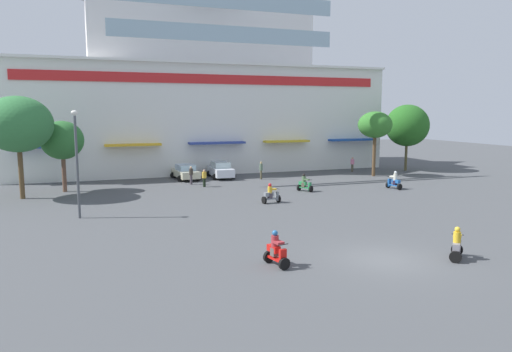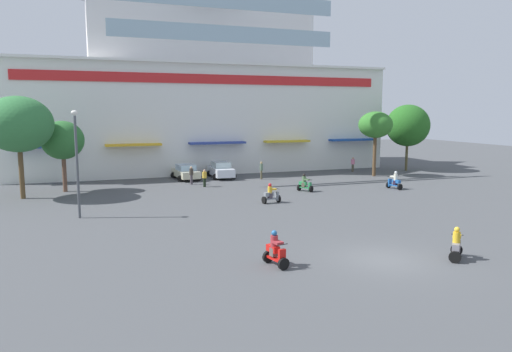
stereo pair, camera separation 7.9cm
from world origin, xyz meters
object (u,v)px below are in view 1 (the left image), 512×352
Objects in this scene: plaza_tree_2 at (62,140)px; pedestrian_2 at (204,177)px; plaza_tree_0 at (18,124)px; pedestrian_0 at (261,169)px; plaza_tree_1 at (375,125)px; scooter_rider_3 at (305,184)px; scooter_rider_1 at (394,182)px; scooter_rider_4 at (276,251)px; scooter_rider_0 at (271,195)px; pedestrian_3 at (191,174)px; parked_car_0 at (186,172)px; streetlamp_near at (77,156)px; scooter_rider_2 at (457,246)px; plaza_tree_3 at (407,126)px; parked_car_1 at (221,170)px; pedestrian_1 at (352,164)px.

pedestrian_2 is at bearing -7.23° from plaza_tree_2.
plaza_tree_0 is 21.44m from pedestrian_0.
plaza_tree_0 is at bearing -142.26° from plaza_tree_2.
scooter_rider_3 is (-10.66, -6.01, -4.58)m from plaza_tree_1.
scooter_rider_1 is 22.99m from scooter_rider_4.
pedestrian_3 is (-3.60, 10.55, 0.34)m from scooter_rider_0.
parked_car_0 is 0.65× the size of streetlamp_near.
plaza_tree_0 is 5.21× the size of scooter_rider_3.
scooter_rider_2 is 26.37m from pedestrian_3.
parked_car_1 is (-21.02, 1.35, -4.20)m from plaza_tree_3.
scooter_rider_4 is (-20.09, -22.82, -4.54)m from plaza_tree_1.
plaza_tree_2 is 3.93× the size of scooter_rider_3.
scooter_rider_0 is at bearing -169.74° from scooter_rider_1.
scooter_rider_4 is 1.01× the size of pedestrian_2.
scooter_rider_3 is at bearing -19.27° from plaza_tree_2.
parked_car_0 is at bearing 178.98° from pedestrian_1.
plaza_tree_2 reaches higher than scooter_rider_4.
parked_car_0 is at bearing 161.51° from pedestrian_0.
scooter_rider_4 is 26.05m from pedestrian_0.
scooter_rider_3 is 0.22× the size of streetlamp_near.
parked_car_0 is 17.50m from streetlamp_near.
plaza_tree_3 reaches higher than pedestrian_2.
scooter_rider_1 is at bearing 10.26° from scooter_rider_0.
scooter_rider_4 is (-26.04, -25.47, -4.37)m from plaza_tree_3.
plaza_tree_1 is 12.47m from pedestrian_0.
parked_car_1 reaches higher than scooter_rider_1.
streetlamp_near is (-9.54, -14.33, 3.15)m from parked_car_0.
pedestrian_3 is at bearing 49.67° from streetlamp_near.
plaza_tree_3 is 4.71× the size of scooter_rider_4.
plaza_tree_1 reaches higher than scooter_rider_0.
scooter_rider_0 is 9.22m from pedestrian_2.
pedestrian_2 is at bearing -156.65° from pedestrian_0.
parked_car_0 is 2.63× the size of pedestrian_3.
plaza_tree_1 is 29.92m from streetlamp_near.
pedestrian_1 is 18.77m from pedestrian_3.
plaza_tree_0 is 1.18× the size of plaza_tree_1.
scooter_rider_2 is at bearing -84.15° from parked_car_1.
scooter_rider_0 is (-21.08, -12.36, -4.42)m from plaza_tree_3.
pedestrian_0 reaches higher than scooter_rider_4.
pedestrian_0 is at bearing -18.49° from parked_car_0.
scooter_rider_0 is 0.93× the size of scooter_rider_1.
plaza_tree_2 is 35.36m from plaza_tree_3.
scooter_rider_4 is at bearing -60.06° from plaza_tree_0.
pedestrian_1 is 0.97× the size of pedestrian_3.
scooter_rider_1 is 0.23× the size of streetlamp_near.
plaza_tree_0 is 5.02× the size of pedestrian_2.
scooter_rider_1 is at bearing -11.16° from plaza_tree_0.
parked_car_0 is at bearing 18.53° from plaza_tree_2.
pedestrian_1 is (-6.13, 1.15, -4.12)m from plaza_tree_3.
plaza_tree_1 is at bearing -1.02° from plaza_tree_2.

